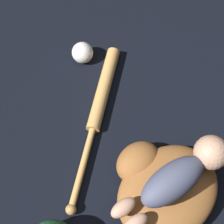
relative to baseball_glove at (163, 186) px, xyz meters
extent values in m
plane|color=black|center=(0.01, -0.05, -0.05)|extent=(6.00, 6.00, 0.00)
ellipsoid|color=#935B2D|center=(0.01, -0.02, 0.00)|extent=(0.41, 0.37, 0.10)
ellipsoid|color=#935B2D|center=(-0.04, 0.10, 0.00)|extent=(0.18, 0.17, 0.10)
ellipsoid|color=#4C516B|center=(0.01, -0.02, 0.10)|extent=(0.23, 0.15, 0.10)
sphere|color=tan|center=(0.15, 0.02, 0.10)|extent=(0.10, 0.10, 0.10)
ellipsoid|color=tan|center=(-0.14, -0.03, 0.07)|extent=(0.09, 0.06, 0.04)
ellipsoid|color=tan|center=(-0.13, -0.08, 0.07)|extent=(0.09, 0.06, 0.04)
cylinder|color=tan|center=(-0.04, 0.40, -0.03)|extent=(0.22, 0.30, 0.05)
cylinder|color=tan|center=(-0.20, 0.15, -0.03)|extent=(0.16, 0.24, 0.02)
sphere|color=#B68649|center=(-0.28, 0.04, -0.03)|extent=(0.03, 0.03, 0.03)
sphere|color=white|center=(-0.06, 0.56, -0.01)|extent=(0.08, 0.08, 0.08)
camera|label=1|loc=(-0.26, -0.25, 1.09)|focal=60.00mm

